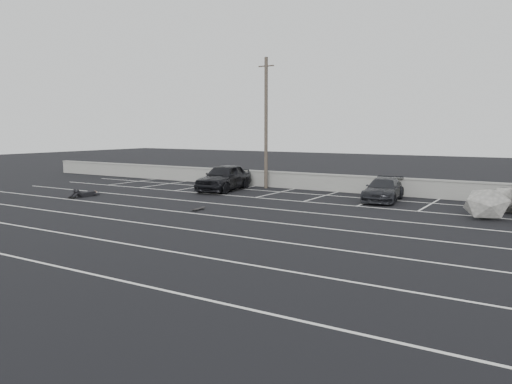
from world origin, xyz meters
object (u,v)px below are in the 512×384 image
Objects in this scene: car_left at (224,177)px; utility_pole at (266,123)px; trash_bin at (506,196)px; person at (88,192)px; skateboard at (198,209)px; car_right at (383,190)px.

car_left is 0.58× the size of utility_pole.
car_left is at bearing -169.81° from trash_bin.
skateboard is (8.58, -0.70, -0.18)m from person.
trash_bin reaches higher than skateboard.
car_left is at bearing -122.82° from utility_pole.
utility_pole is (1.59, 2.46, 3.41)m from car_left.
car_right is 1.66× the size of person.
utility_pole reaches higher than person.
utility_pole is at bearing 48.51° from person.
car_right is 6.08m from trash_bin.
car_right is at bearing 21.29° from person.
car_right is 10.13m from skateboard.
car_left is 15.91m from trash_bin.
car_left reaches higher than car_right.
utility_pole is 11.73m from person.
car_right is 4.95× the size of trash_bin.
car_left reaches higher than skateboard.
trash_bin is 1.08× the size of skateboard.
skateboard is at bearing -8.38° from person.
trash_bin is at bearing 1.42° from utility_pole.
utility_pole is 10.46m from skateboard.
utility_pole reaches higher than car_right.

